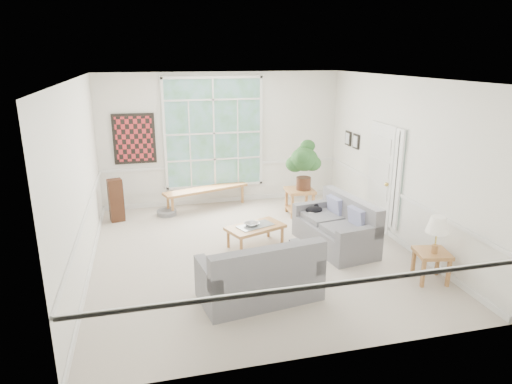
{
  "coord_description": "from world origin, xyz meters",
  "views": [
    {
      "loc": [
        -1.73,
        -7.22,
        3.37
      ],
      "look_at": [
        0.1,
        0.2,
        1.05
      ],
      "focal_mm": 32.0,
      "sensor_mm": 36.0,
      "label": 1
    }
  ],
  "objects_px": {
    "coffee_table": "(255,236)",
    "side_table": "(431,266)",
    "loveseat_right": "(335,223)",
    "loveseat_front": "(259,269)",
    "end_table": "(300,202)"
  },
  "relations": [
    {
      "from": "coffee_table",
      "to": "loveseat_right",
      "type": "bearing_deg",
      "value": -36.55
    },
    {
      "from": "coffee_table",
      "to": "side_table",
      "type": "bearing_deg",
      "value": -61.46
    },
    {
      "from": "side_table",
      "to": "loveseat_right",
      "type": "bearing_deg",
      "value": 120.08
    },
    {
      "from": "loveseat_right",
      "to": "loveseat_front",
      "type": "relative_size",
      "value": 1.0
    },
    {
      "from": "loveseat_front",
      "to": "coffee_table",
      "type": "xyz_separation_m",
      "value": [
        0.39,
        1.82,
        -0.26
      ]
    },
    {
      "from": "loveseat_right",
      "to": "coffee_table",
      "type": "distance_m",
      "value": 1.46
    },
    {
      "from": "coffee_table",
      "to": "side_table",
      "type": "distance_m",
      "value": 3.02
    },
    {
      "from": "loveseat_right",
      "to": "loveseat_front",
      "type": "bearing_deg",
      "value": -150.12
    },
    {
      "from": "coffee_table",
      "to": "side_table",
      "type": "xyz_separation_m",
      "value": [
        2.29,
        -1.96,
        0.05
      ]
    },
    {
      "from": "loveseat_front",
      "to": "coffee_table",
      "type": "bearing_deg",
      "value": 69.25
    },
    {
      "from": "loveseat_right",
      "to": "side_table",
      "type": "bearing_deg",
      "value": -68.98
    },
    {
      "from": "loveseat_front",
      "to": "coffee_table",
      "type": "distance_m",
      "value": 1.88
    },
    {
      "from": "end_table",
      "to": "side_table",
      "type": "xyz_separation_m",
      "value": [
        0.95,
        -3.39,
        -0.04
      ]
    },
    {
      "from": "coffee_table",
      "to": "side_table",
      "type": "relative_size",
      "value": 2.09
    },
    {
      "from": "side_table",
      "to": "end_table",
      "type": "bearing_deg",
      "value": 105.67
    }
  ]
}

